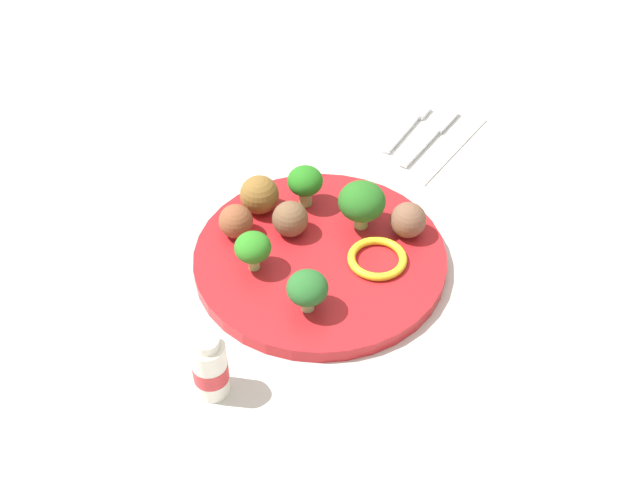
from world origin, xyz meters
TOP-DOWN VIEW (x-y plane):
  - ground_plane at (0.00, 0.00)m, footprint 4.00×4.00m
  - plate at (0.00, 0.00)m, footprint 0.28×0.28m
  - broccoli_floret_back_left at (0.06, 0.06)m, footprint 0.04×0.04m
  - broccoli_floret_far_rim at (0.06, -0.01)m, footprint 0.05×0.05m
  - broccoli_floret_front_right at (-0.06, 0.05)m, footprint 0.04×0.04m
  - broccoli_floret_center at (-0.07, -0.03)m, footprint 0.04×0.04m
  - meatball_near_rim at (0.01, 0.05)m, footprint 0.04×0.04m
  - meatball_mid_left at (-0.03, 0.10)m, footprint 0.04×0.04m
  - meatball_center at (0.02, 0.10)m, footprint 0.05×0.05m
  - meatball_front_left at (0.08, -0.06)m, footprint 0.04×0.04m
  - pepper_ring_front_right at (0.02, -0.06)m, footprint 0.09×0.09m
  - napkin at (0.27, 0.03)m, footprint 0.17×0.12m
  - fork at (0.28, 0.04)m, footprint 0.12×0.02m
  - knife at (0.28, 0.01)m, footprint 0.15×0.02m
  - yogurt_bottle at (-0.20, -0.01)m, footprint 0.03×0.03m

SIDE VIEW (x-z plane):
  - ground_plane at x=0.00m, z-range 0.00..0.00m
  - napkin at x=0.27m, z-range 0.00..0.01m
  - knife at x=0.28m, z-range 0.00..0.01m
  - fork at x=0.28m, z-range 0.00..0.01m
  - plate at x=0.00m, z-range 0.00..0.02m
  - pepper_ring_front_right at x=0.02m, z-range 0.02..0.02m
  - yogurt_bottle at x=-0.20m, z-range 0.00..0.07m
  - meatball_mid_left at x=-0.03m, z-range 0.02..0.05m
  - meatball_front_left at x=0.08m, z-range 0.02..0.06m
  - meatball_near_rim at x=0.01m, z-range 0.02..0.06m
  - meatball_center at x=0.02m, z-range 0.02..0.06m
  - broccoli_floret_front_right at x=-0.06m, z-range 0.02..0.07m
  - broccoli_floret_center at x=-0.07m, z-range 0.02..0.07m
  - broccoli_floret_back_left at x=0.06m, z-range 0.02..0.07m
  - broccoli_floret_far_rim at x=0.06m, z-range 0.02..0.08m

